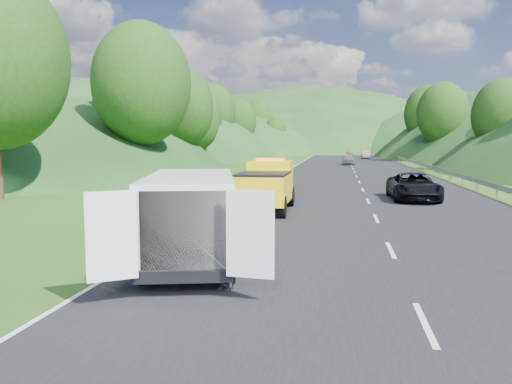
% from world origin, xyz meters
% --- Properties ---
extents(ground, '(320.00, 320.00, 0.00)m').
position_xyz_m(ground, '(0.00, 0.00, 0.00)').
color(ground, '#38661E').
rests_on(ground, ground).
extents(road_surface, '(14.00, 200.00, 0.02)m').
position_xyz_m(road_surface, '(3.00, 40.00, 0.01)').
color(road_surface, black).
rests_on(road_surface, ground).
extents(guardrail, '(0.06, 140.00, 1.52)m').
position_xyz_m(guardrail, '(10.30, 52.50, 0.00)').
color(guardrail, gray).
rests_on(guardrail, ground).
extents(tree_line_left, '(14.00, 140.00, 14.00)m').
position_xyz_m(tree_line_left, '(-19.00, 60.00, 0.00)').
color(tree_line_left, '#2B4F17').
rests_on(tree_line_left, ground).
extents(tree_line_right, '(14.00, 140.00, 14.00)m').
position_xyz_m(tree_line_right, '(23.00, 60.00, 0.00)').
color(tree_line_right, '#2B4F17').
rests_on(tree_line_right, ground).
extents(hills_backdrop, '(201.00, 288.60, 44.00)m').
position_xyz_m(hills_backdrop, '(6.50, 134.70, 0.00)').
color(hills_backdrop, '#2D5B23').
rests_on(hills_backdrop, ground).
extents(tow_truck, '(2.15, 5.59, 2.40)m').
position_xyz_m(tow_truck, '(-1.76, 5.48, 1.17)').
color(tow_truck, black).
rests_on(tow_truck, ground).
extents(white_van, '(4.32, 7.11, 2.36)m').
position_xyz_m(white_van, '(-2.34, -4.44, 1.33)').
color(white_van, black).
rests_on(white_van, ground).
extents(woman, '(0.46, 0.59, 1.51)m').
position_xyz_m(woman, '(-3.49, -0.12, 0.00)').
color(woman, white).
rests_on(woman, ground).
extents(child, '(0.56, 0.50, 0.98)m').
position_xyz_m(child, '(-2.58, -0.43, 0.00)').
color(child, tan).
rests_on(child, ground).
extents(worker, '(1.27, 0.92, 1.76)m').
position_xyz_m(worker, '(-0.95, -6.61, 0.00)').
color(worker, black).
rests_on(worker, ground).
extents(suitcase, '(0.41, 0.33, 0.58)m').
position_xyz_m(suitcase, '(-3.95, 0.12, 0.29)').
color(suitcase, '#4C4E3A').
rests_on(suitcase, ground).
extents(spare_tire, '(0.70, 0.70, 0.20)m').
position_xyz_m(spare_tire, '(-1.23, -5.32, 0.00)').
color(spare_tire, black).
rests_on(spare_tire, ground).
extents(passing_suv, '(2.54, 5.28, 1.45)m').
position_xyz_m(passing_suv, '(5.44, 10.95, 0.00)').
color(passing_suv, black).
rests_on(passing_suv, ground).
extents(dist_car_a, '(1.58, 3.92, 1.34)m').
position_xyz_m(dist_car_a, '(2.63, 48.89, 0.00)').
color(dist_car_a, '#4F5055').
rests_on(dist_car_a, ground).
extents(dist_car_b, '(1.47, 4.22, 1.39)m').
position_xyz_m(dist_car_b, '(5.96, 71.32, 0.00)').
color(dist_car_b, '#7A5251').
rests_on(dist_car_b, ground).
extents(dist_car_c, '(1.85, 4.55, 1.32)m').
position_xyz_m(dist_car_c, '(3.64, 91.83, 0.00)').
color(dist_car_c, '#AD6D56').
rests_on(dist_car_c, ground).
extents(dist_car_d, '(1.58, 3.92, 1.34)m').
position_xyz_m(dist_car_d, '(2.26, 105.30, 0.00)').
color(dist_car_d, gray).
rests_on(dist_car_d, ground).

